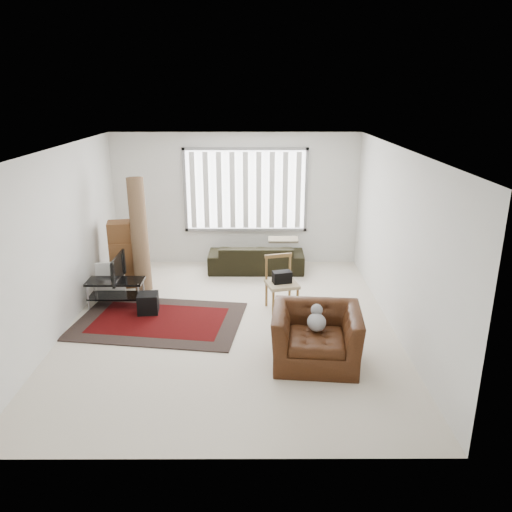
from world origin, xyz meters
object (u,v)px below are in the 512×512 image
at_px(moving_boxes, 122,256).
at_px(side_chair, 282,281).
at_px(tv_stand, 116,287).
at_px(armchair, 316,333).
at_px(sofa, 256,253).

distance_m(moving_boxes, side_chair, 3.10).
xyz_separation_m(tv_stand, armchair, (3.15, -1.83, 0.09)).
xyz_separation_m(tv_stand, side_chair, (2.77, -0.13, 0.16)).
relative_size(moving_boxes, armchair, 0.97).
xyz_separation_m(moving_boxes, sofa, (2.48, 0.76, -0.20)).
relative_size(side_chair, armchair, 0.73).
bearing_deg(tv_stand, side_chair, -2.69).
relative_size(tv_stand, side_chair, 1.03).
bearing_deg(tv_stand, sofa, 36.40).
relative_size(sofa, side_chair, 2.10).
relative_size(tv_stand, sofa, 0.49).
height_order(tv_stand, moving_boxes, moving_boxes).
xyz_separation_m(moving_boxes, armchair, (3.27, -2.81, -0.13)).
height_order(side_chair, armchair, side_chair).
distance_m(side_chair, armchair, 1.74).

